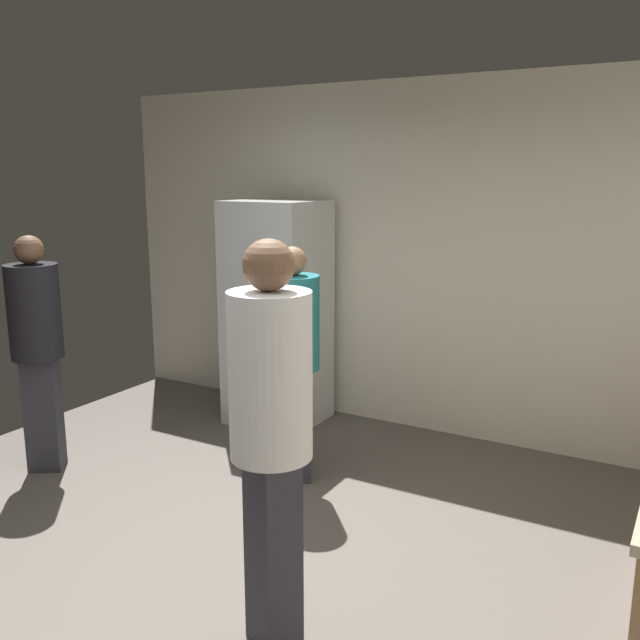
# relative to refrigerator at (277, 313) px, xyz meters

# --- Properties ---
(ground_plane) EXTENTS (5.20, 5.20, 0.10)m
(ground_plane) POSITION_rel_refrigerator_xyz_m (0.92, -2.20, -0.95)
(ground_plane) COLOR #5B544C
(wall_back) EXTENTS (5.32, 0.06, 2.70)m
(wall_back) POSITION_rel_refrigerator_xyz_m (0.92, 0.43, 0.45)
(wall_back) COLOR silver
(wall_back) RESTS_ON ground_plane
(refrigerator) EXTENTS (0.70, 0.68, 1.80)m
(refrigerator) POSITION_rel_refrigerator_xyz_m (0.00, 0.00, 0.00)
(refrigerator) COLOR silver
(refrigerator) RESTS_ON ground_plane
(person_in_black_shirt) EXTENTS (0.47, 0.47, 1.62)m
(person_in_black_shirt) POSITION_rel_refrigerator_xyz_m (-0.86, -1.61, 0.04)
(person_in_black_shirt) COLOR #2D2D38
(person_in_black_shirt) RESTS_ON ground_plane
(person_in_white_shirt) EXTENTS (0.46, 0.46, 1.77)m
(person_in_white_shirt) POSITION_rel_refrigerator_xyz_m (1.51, -2.35, 0.14)
(person_in_white_shirt) COLOR #2D2D38
(person_in_white_shirt) RESTS_ON ground_plane
(person_in_teal_shirt) EXTENTS (0.47, 0.47, 1.56)m
(person_in_teal_shirt) POSITION_rel_refrigerator_xyz_m (0.72, -0.91, 0.01)
(person_in_teal_shirt) COLOR #2D2D38
(person_in_teal_shirt) RESTS_ON ground_plane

